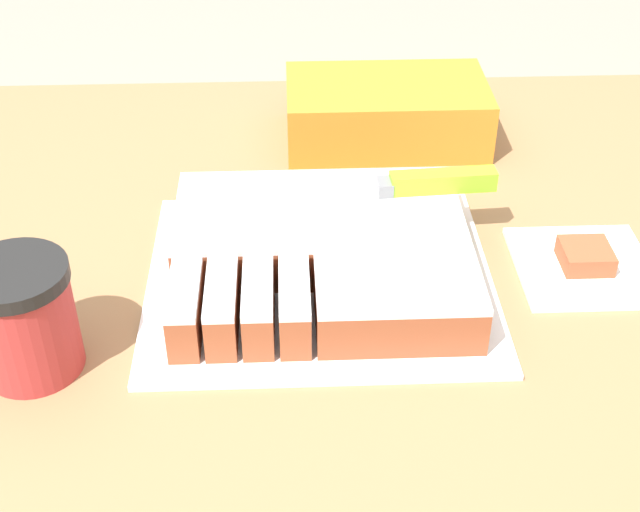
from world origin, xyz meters
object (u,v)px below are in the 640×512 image
cake (323,254)px  knife (418,184)px  storage_box (386,112)px  brownie (586,256)px  cake_board (320,279)px  coffee_cup (24,319)px

cake → knife: 0.14m
knife → storage_box: knife is taller
brownie → storage_box: storage_box is taller
cake → knife: knife is taller
storage_box → cake: bearing=-107.4°
cake_board → cake: size_ratio=1.19×
knife → cake: bearing=31.5°
cake_board → knife: (0.11, 0.08, 0.07)m
cake_board → cake: bearing=40.5°
cake_board → cake: 0.03m
cake → brownie: size_ratio=5.85×
cake → coffee_cup: coffee_cup is taller
coffee_cup → brownie: size_ratio=2.17×
storage_box → brownie: bearing=-58.5°
knife → brownie: knife is taller
cake → coffee_cup: bearing=-156.5°
cake_board → knife: 0.15m
knife → coffee_cup: 0.43m
coffee_cup → storage_box: (0.37, 0.43, -0.02)m
cake_board → storage_box: (0.10, 0.31, 0.04)m
cake → coffee_cup: (-0.28, -0.12, 0.02)m
brownie → storage_box: 0.35m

